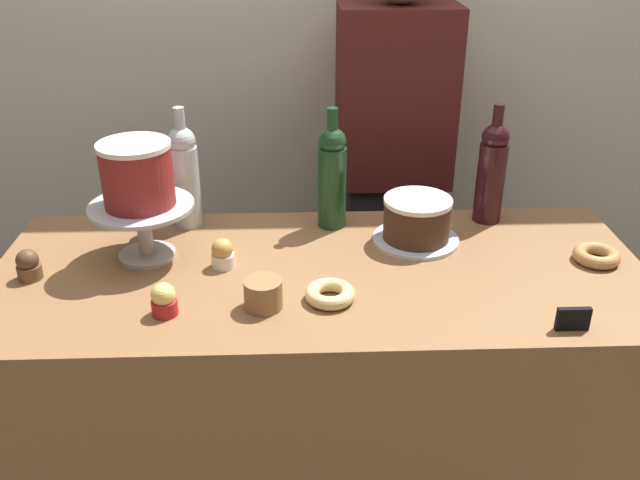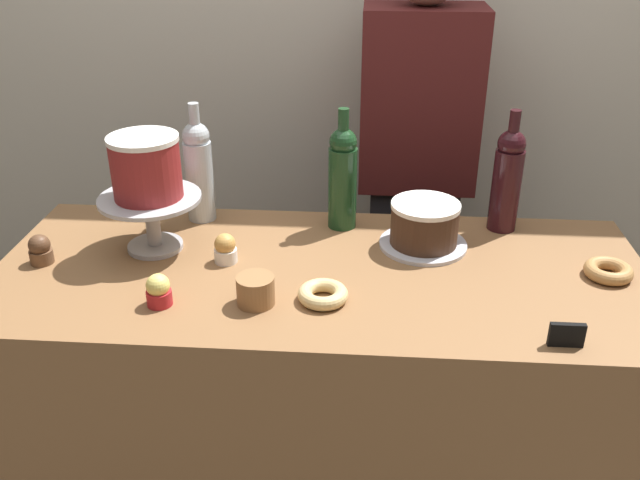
% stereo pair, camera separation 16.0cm
% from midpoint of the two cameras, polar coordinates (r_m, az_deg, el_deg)
% --- Properties ---
extents(back_wall, '(6.00, 0.05, 2.60)m').
position_cam_midpoint_polar(back_wall, '(2.36, -2.90, 17.47)').
color(back_wall, beige).
rests_on(back_wall, ground_plane).
extents(display_counter, '(1.57, 0.66, 0.88)m').
position_cam_midpoint_polar(display_counter, '(1.89, -2.49, -14.29)').
color(display_counter, brown).
rests_on(display_counter, ground_plane).
extents(cake_stand_pedestal, '(0.25, 0.25, 0.14)m').
position_cam_midpoint_polar(cake_stand_pedestal, '(1.72, -17.15, 1.44)').
color(cake_stand_pedestal, '#B2B2B7').
rests_on(cake_stand_pedestal, display_counter).
extents(white_layer_cake, '(0.17, 0.17, 0.15)m').
position_cam_midpoint_polar(white_layer_cake, '(1.68, -17.71, 5.20)').
color(white_layer_cake, maroon).
rests_on(white_layer_cake, cake_stand_pedestal).
extents(silver_serving_platter, '(0.22, 0.22, 0.01)m').
position_cam_midpoint_polar(silver_serving_platter, '(1.77, 5.43, 0.00)').
color(silver_serving_platter, silver).
rests_on(silver_serving_platter, display_counter).
extents(chocolate_round_cake, '(0.17, 0.17, 0.11)m').
position_cam_midpoint_polar(chocolate_round_cake, '(1.75, 5.52, 1.75)').
color(chocolate_round_cake, '#3D2619').
rests_on(chocolate_round_cake, silver_serving_platter).
extents(wine_bottle_dark_red, '(0.08, 0.08, 0.33)m').
position_cam_midpoint_polar(wine_bottle_dark_red, '(1.87, 11.78, 5.64)').
color(wine_bottle_dark_red, black).
rests_on(wine_bottle_dark_red, display_counter).
extents(wine_bottle_clear, '(0.08, 0.08, 0.33)m').
position_cam_midpoint_polar(wine_bottle_clear, '(1.85, -13.68, 5.27)').
color(wine_bottle_clear, '#B2BCC1').
rests_on(wine_bottle_clear, display_counter).
extents(wine_bottle_green, '(0.08, 0.08, 0.33)m').
position_cam_midpoint_polar(wine_bottle_green, '(1.80, -1.54, 5.37)').
color(wine_bottle_green, '#193D1E').
rests_on(wine_bottle_green, display_counter).
extents(cupcake_chocolate, '(0.06, 0.06, 0.07)m').
position_cam_midpoint_polar(cupcake_chocolate, '(1.75, -25.61, -1.98)').
color(cupcake_chocolate, brown).
rests_on(cupcake_chocolate, display_counter).
extents(cupcake_lemon, '(0.06, 0.06, 0.07)m').
position_cam_midpoint_polar(cupcake_lemon, '(1.51, -15.90, -4.93)').
color(cupcake_lemon, red).
rests_on(cupcake_lemon, display_counter).
extents(cupcake_caramel, '(0.06, 0.06, 0.07)m').
position_cam_midpoint_polar(cupcake_caramel, '(1.66, -10.87, -1.22)').
color(cupcake_caramel, white).
rests_on(cupcake_caramel, display_counter).
extents(donut_maple, '(0.11, 0.11, 0.03)m').
position_cam_midpoint_polar(donut_maple, '(1.77, 19.73, -1.30)').
color(donut_maple, '#B27F47').
rests_on(donut_maple, display_counter).
extents(donut_glazed, '(0.11, 0.11, 0.03)m').
position_cam_midpoint_polar(donut_glazed, '(1.51, -2.20, -4.61)').
color(donut_glazed, '#E0C17F').
rests_on(donut_glazed, display_counter).
extents(cookie_stack, '(0.08, 0.08, 0.07)m').
position_cam_midpoint_polar(cookie_stack, '(1.49, -7.85, -4.57)').
color(cookie_stack, olive).
rests_on(cookie_stack, display_counter).
extents(price_sign_chalkboard, '(0.07, 0.01, 0.05)m').
position_cam_midpoint_polar(price_sign_chalkboard, '(1.47, 17.50, -6.40)').
color(price_sign_chalkboard, black).
rests_on(price_sign_chalkboard, display_counter).
extents(barista_figure, '(0.36, 0.22, 1.60)m').
position_cam_midpoint_polar(barista_figure, '(2.25, 3.93, 4.76)').
color(barista_figure, black).
rests_on(barista_figure, ground_plane).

